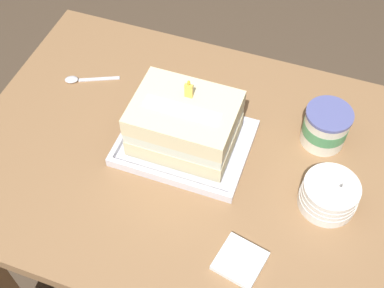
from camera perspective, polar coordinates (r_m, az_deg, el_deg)
The scene contains 8 objects.
ground_plane at distance 1.86m, azimuth 0.53°, elevation -15.41°, with size 8.00×8.00×0.00m, color #4C3D2D.
dining_table at distance 1.28m, azimuth 0.75°, elevation -4.60°, with size 1.10×0.76×0.77m.
foil_tray at distance 1.20m, azimuth -0.80°, elevation 0.01°, with size 0.30×0.23×0.02m.
birthday_cake at distance 1.14m, azimuth -0.84°, elevation 2.35°, with size 0.23×0.17×0.17m.
bowl_stack at distance 1.13m, azimuth 15.19°, elevation -5.53°, with size 0.13×0.13×0.11m.
ice_cream_tub at distance 1.22m, azimuth 14.82°, elevation 1.91°, with size 0.11×0.11×0.10m.
serving_spoon_near_tray at distance 1.37m, azimuth -12.74°, elevation 7.11°, with size 0.14×0.08×0.01m.
napkin_pile at distance 1.05m, azimuth 5.43°, elevation -12.97°, with size 0.11×0.11×0.01m.
Camera 1 is at (0.22, -0.65, 1.73)m, focal length 47.35 mm.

